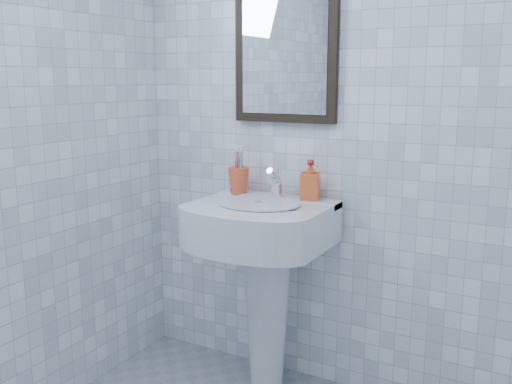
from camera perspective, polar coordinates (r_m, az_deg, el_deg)
The scene contains 6 objects.
wall_back at distance 2.53m, azimuth 10.18°, elevation 6.85°, with size 2.20×0.02×2.50m, color white.
washbasin at distance 2.60m, azimuth 0.85°, elevation -7.24°, with size 0.59×0.43×0.91m.
faucet at distance 2.60m, azimuth 1.99°, elevation 0.72°, with size 0.06×0.13×0.14m.
toothbrush_cup at distance 2.70m, azimuth -1.74°, elevation 1.20°, with size 0.10×0.10×0.12m, color #E74F2A, non-canonical shape.
soap_dispenser at distance 2.55m, azimuth 5.46°, elevation 1.21°, with size 0.08×0.08×0.18m, color #DA4E15.
wall_mirror at distance 2.64m, azimuth 2.94°, elevation 13.71°, with size 0.50×0.04×0.62m.
Camera 1 is at (0.81, -1.19, 1.44)m, focal length 40.00 mm.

